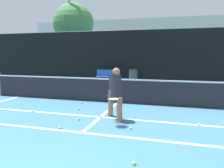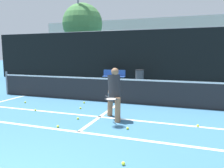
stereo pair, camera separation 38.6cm
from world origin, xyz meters
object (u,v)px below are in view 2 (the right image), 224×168
at_px(courtside_bench, 114,76).
at_px(trash_bin, 140,77).
at_px(player_practicing, 114,92).
at_px(parked_car, 166,71).

relative_size(courtside_bench, trash_bin, 1.62).
height_order(player_practicing, trash_bin, player_practicing).
height_order(courtside_bench, parked_car, parked_car).
relative_size(player_practicing, parked_car, 0.33).
xyz_separation_m(courtside_bench, trash_bin, (1.69, -0.07, -0.00)).
height_order(player_practicing, courtside_bench, player_practicing).
distance_m(player_practicing, courtside_bench, 7.90).
xyz_separation_m(courtside_bench, parked_car, (2.87, 4.22, 0.13)).
bearing_deg(courtside_bench, trash_bin, -6.67).
height_order(player_practicing, parked_car, player_practicing).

